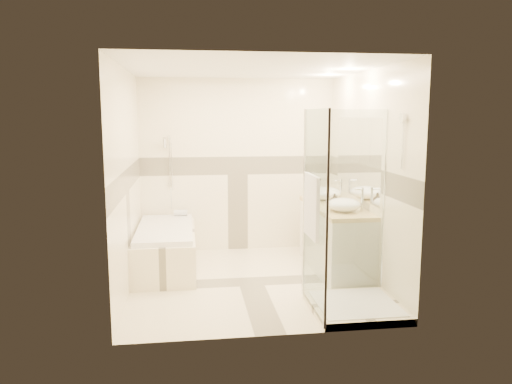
{
  "coord_description": "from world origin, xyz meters",
  "views": [
    {
      "loc": [
        -0.71,
        -5.71,
        1.98
      ],
      "look_at": [
        0.1,
        0.25,
        1.05
      ],
      "focal_mm": 35.0,
      "sensor_mm": 36.0,
      "label": 1
    }
  ],
  "objects": [
    {
      "name": "faucet_near",
      "position": [
        1.32,
        0.74,
        1.01
      ],
      "size": [
        0.11,
        0.03,
        0.28
      ],
      "color": "silver",
      "rests_on": "vanity"
    },
    {
      "name": "shower_enclosure",
      "position": [
        0.83,
        -0.97,
        0.51
      ],
      "size": [
        0.96,
        0.93,
        2.04
      ],
      "color": "#F0E3C0",
      "rests_on": "ground"
    },
    {
      "name": "faucet_far",
      "position": [
        1.32,
        -0.09,
        1.01
      ],
      "size": [
        0.11,
        0.03,
        0.28
      ],
      "color": "silver",
      "rests_on": "vanity"
    },
    {
      "name": "bathtub",
      "position": [
        -1.02,
        0.65,
        0.31
      ],
      "size": [
        0.75,
        1.7,
        0.56
      ],
      "color": "#F0E3C0",
      "rests_on": "ground"
    },
    {
      "name": "vanity",
      "position": [
        1.12,
        0.3,
        0.43
      ],
      "size": [
        0.58,
        1.62,
        0.85
      ],
      "color": "white",
      "rests_on": "ground"
    },
    {
      "name": "vessel_sink_near",
      "position": [
        1.1,
        0.74,
        0.94
      ],
      "size": [
        0.43,
        0.43,
        0.17
      ],
      "primitive_type": "ellipsoid",
      "color": "white",
      "rests_on": "vanity"
    },
    {
      "name": "vessel_sink_far",
      "position": [
        1.1,
        -0.09,
        0.93
      ],
      "size": [
        0.4,
        0.4,
        0.16
      ],
      "primitive_type": "ellipsoid",
      "color": "white",
      "rests_on": "vanity"
    },
    {
      "name": "folded_towels",
      "position": [
        1.1,
        0.95,
        0.89
      ],
      "size": [
        0.19,
        0.26,
        0.08
      ],
      "primitive_type": "cube",
      "rotation": [
        0.0,
        0.0,
        -0.22
      ],
      "color": "silver",
      "rests_on": "vanity"
    },
    {
      "name": "amenity_bottle_a",
      "position": [
        1.1,
        0.2,
        0.92
      ],
      "size": [
        0.07,
        0.07,
        0.14
      ],
      "primitive_type": "imported",
      "rotation": [
        0.0,
        0.0,
        -0.03
      ],
      "color": "black",
      "rests_on": "vanity"
    },
    {
      "name": "room",
      "position": [
        0.06,
        0.01,
        1.26
      ],
      "size": [
        2.82,
        3.02,
        2.52
      ],
      "color": "beige",
      "rests_on": "ground"
    },
    {
      "name": "amenity_bottle_b",
      "position": [
        1.1,
        0.29,
        0.93
      ],
      "size": [
        0.13,
        0.13,
        0.15
      ],
      "primitive_type": "imported",
      "rotation": [
        0.0,
        0.0,
        -0.14
      ],
      "color": "black",
      "rests_on": "vanity"
    },
    {
      "name": "rolled_towel",
      "position": [
        -0.83,
        1.35,
        0.6
      ],
      "size": [
        0.19,
        0.09,
        0.09
      ],
      "primitive_type": "cylinder",
      "rotation": [
        0.0,
        1.57,
        0.0
      ],
      "color": "silver",
      "rests_on": "bathtub"
    }
  ]
}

